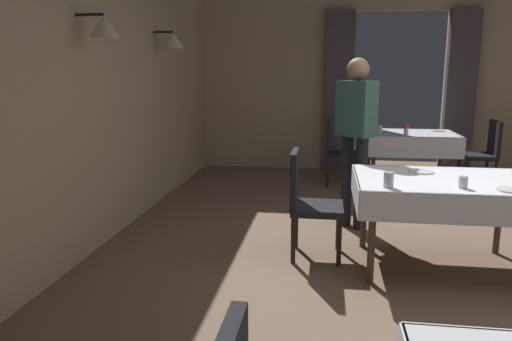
{
  "coord_description": "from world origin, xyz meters",
  "views": [
    {
      "loc": [
        -1.1,
        -3.85,
        1.59
      ],
      "look_at": [
        -1.68,
        0.11,
        0.77
      ],
      "focal_mm": 34.06,
      "sensor_mm": 36.0,
      "label": 1
    }
  ],
  "objects": [
    {
      "name": "glass_far_c",
      "position": [
        -0.38,
        2.95,
        0.81
      ],
      "size": [
        0.07,
        0.07,
        0.12
      ],
      "primitive_type": "cylinder",
      "color": "silver",
      "rests_on": "dining_table_far"
    },
    {
      "name": "flower_vase_far",
      "position": [
        -0.05,
        2.78,
        0.84
      ],
      "size": [
        0.07,
        0.07,
        0.17
      ],
      "color": "silver",
      "rests_on": "dining_table_far"
    },
    {
      "name": "glass_mid_d",
      "position": [
        -0.64,
        -0.26,
        0.81
      ],
      "size": [
        0.07,
        0.07,
        0.11
      ],
      "primitive_type": "cylinder",
      "color": "silver",
      "rests_on": "dining_table_mid"
    },
    {
      "name": "plate_mid_a",
      "position": [
        0.22,
        -0.24,
        0.76
      ],
      "size": [
        0.2,
        0.2,
        0.01
      ],
      "primitive_type": "cylinder",
      "color": "white",
      "rests_on": "dining_table_mid"
    },
    {
      "name": "chair_far_right",
      "position": [
        1.06,
        3.14,
        0.52
      ],
      "size": [
        0.44,
        0.44,
        0.93
      ],
      "color": "black",
      "rests_on": "ground"
    },
    {
      "name": "glass_mid_b",
      "position": [
        -0.1,
        -0.21,
        0.79
      ],
      "size": [
        0.07,
        0.07,
        0.09
      ],
      "primitive_type": "cylinder",
      "color": "silver",
      "rests_on": "dining_table_mid"
    },
    {
      "name": "chair_mid_left",
      "position": [
        -1.24,
        0.21,
        0.52
      ],
      "size": [
        0.44,
        0.44,
        0.93
      ],
      "color": "black",
      "rests_on": "ground"
    },
    {
      "name": "dining_table_mid",
      "position": [
        -0.16,
        0.11,
        0.67
      ],
      "size": [
        1.4,
        1.03,
        0.75
      ],
      "color": "#4C3D2D",
      "rests_on": "ground"
    },
    {
      "name": "plate_far_b",
      "position": [
        0.48,
        3.36,
        0.76
      ],
      "size": [
        0.19,
        0.19,
        0.01
      ],
      "primitive_type": "cylinder",
      "color": "white",
      "rests_on": "dining_table_far"
    },
    {
      "name": "ground",
      "position": [
        0.0,
        0.0,
        0.0
      ],
      "size": [
        10.08,
        10.08,
        0.0
      ],
      "primitive_type": "plane",
      "color": "#7A604C"
    },
    {
      "name": "dining_table_far",
      "position": [
        0.05,
        3.12,
        0.65
      ],
      "size": [
        1.26,
        0.95,
        0.75
      ],
      "color": "#4C3D2D",
      "rests_on": "ground"
    },
    {
      "name": "wall_back",
      "position": [
        0.0,
        4.18,
        1.51
      ],
      "size": [
        6.4,
        0.27,
        3.0
      ],
      "color": "tan",
      "rests_on": "ground"
    },
    {
      "name": "plate_mid_c",
      "position": [
        -0.3,
        0.34,
        0.76
      ],
      "size": [
        0.22,
        0.22,
        0.01
      ],
      "primitive_type": "cylinder",
      "color": "white",
      "rests_on": "dining_table_mid"
    },
    {
      "name": "chair_far_left",
      "position": [
        -0.96,
        3.01,
        0.52
      ],
      "size": [
        0.44,
        0.44,
        0.93
      ],
      "color": "black",
      "rests_on": "ground"
    },
    {
      "name": "person_waiter_by_doorway",
      "position": [
        -0.81,
        1.08,
        1.02
      ],
      "size": [
        0.42,
        0.4,
        1.72
      ],
      "color": "black",
      "rests_on": "ground"
    },
    {
      "name": "wall_left",
      "position": [
        -3.2,
        0.0,
        1.51
      ],
      "size": [
        0.49,
        8.4,
        3.0
      ],
      "color": "tan",
      "rests_on": "ground"
    }
  ]
}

